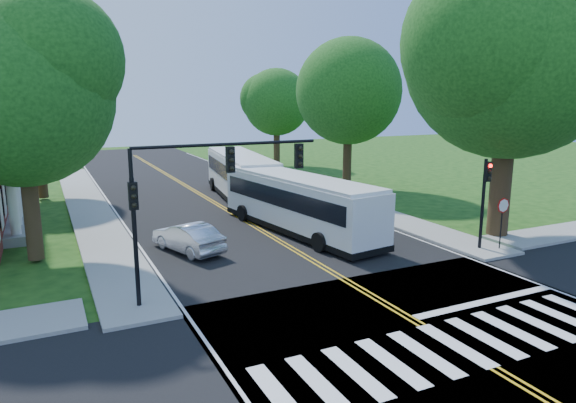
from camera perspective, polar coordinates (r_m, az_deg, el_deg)
ground at (r=17.36m, az=16.90°, el=-14.36°), size 140.00×140.00×0.00m
road at (r=32.13m, az=-5.24°, el=-1.88°), size 14.00×96.00×0.01m
cross_road at (r=17.36m, az=16.91°, el=-14.35°), size 60.00×12.00×0.01m
center_line at (r=35.81m, az=-7.50°, el=-0.52°), size 0.36×70.00×0.01m
edge_line_w at (r=34.36m, az=-18.32°, el=-1.53°), size 0.12×70.00×0.01m
edge_line_e at (r=38.43m, az=2.17°, el=0.40°), size 0.12×70.00×0.01m
crosswalk at (r=17.03m, az=18.08°, el=-14.91°), size 12.60×3.00×0.01m
stop_bar at (r=20.70m, az=21.15°, el=-10.29°), size 6.60×0.40×0.01m
sidewalk_nw at (r=37.13m, az=-21.24°, el=-0.69°), size 2.60×40.00×0.15m
sidewalk_ne at (r=41.71m, az=2.06°, el=1.37°), size 2.60×40.00×0.15m
tree_ne_big at (r=29.26m, az=23.60°, el=14.89°), size 10.80×10.80×14.91m
tree_west_near at (r=25.30m, az=-27.66°, el=10.45°), size 8.00×8.00×11.40m
tree_west_far at (r=41.30m, az=-26.33°, el=9.76°), size 7.60×7.60×10.67m
tree_east_mid at (r=41.80m, az=6.76°, el=12.04°), size 8.40×8.40×11.93m
tree_east_far at (r=56.38m, az=-1.28°, el=10.96°), size 7.20×7.20×10.34m
signal_nw at (r=18.68m, az=-9.80°, el=1.94°), size 7.15×0.46×5.66m
signal_ne at (r=26.43m, az=21.01°, el=1.02°), size 0.30×0.46×4.40m
stop_sign at (r=26.89m, az=22.75°, el=-0.97°), size 0.76×0.08×2.53m
bus_lead at (r=28.48m, az=1.16°, el=-0.12°), size 4.34×12.49×3.17m
bus_follow at (r=37.96m, az=-5.26°, el=2.90°), size 4.54×13.09×3.32m
hatchback at (r=25.48m, az=-11.06°, el=-3.95°), size 2.81×4.61×1.44m
suv at (r=31.65m, az=5.85°, el=-0.86°), size 3.76×5.22×1.32m
dark_sedan at (r=32.16m, az=4.79°, el=-0.73°), size 3.03×4.56×1.23m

